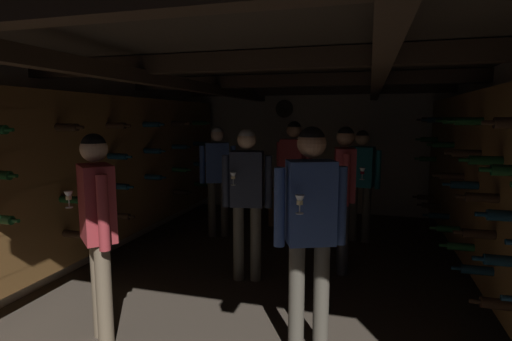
% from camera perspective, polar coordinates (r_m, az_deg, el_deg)
% --- Properties ---
extents(ground_plane, '(8.40, 8.40, 0.00)m').
position_cam_1_polar(ground_plane, '(4.68, 2.85, -14.72)').
color(ground_plane, '#473D33').
extents(room_shell, '(4.72, 6.52, 2.41)m').
position_cam_1_polar(room_shell, '(4.61, 3.77, 3.05)').
color(room_shell, beige).
rests_on(room_shell, ground_plane).
extents(wine_crate_stack, '(0.52, 0.35, 0.60)m').
position_cam_1_polar(wine_crate_stack, '(6.58, 4.39, -5.35)').
color(wine_crate_stack, brown).
rests_on(wine_crate_stack, ground_plane).
extents(display_bottle, '(0.08, 0.08, 0.35)m').
position_cam_1_polar(display_bottle, '(6.45, 4.90, -1.69)').
color(display_bottle, '#0F2838').
rests_on(display_bottle, wine_crate_stack).
extents(person_host_center, '(0.53, 0.37, 1.67)m').
position_cam_1_polar(person_host_center, '(4.23, -1.32, -2.85)').
color(person_host_center, '#4C473D').
rests_on(person_host_center, ground_plane).
extents(person_guest_mid_right, '(0.36, 0.54, 1.68)m').
position_cam_1_polar(person_guest_mid_right, '(4.59, 12.68, -2.05)').
color(person_guest_mid_right, '#2D2D33').
rests_on(person_guest_mid_right, ground_plane).
extents(person_guest_far_right, '(0.53, 0.33, 1.61)m').
position_cam_1_polar(person_guest_far_right, '(5.80, 14.99, -0.68)').
color(person_guest_far_right, '#4C473D').
rests_on(person_guest_far_right, ground_plane).
extents(person_guest_rear_center, '(0.52, 0.33, 1.74)m').
position_cam_1_polar(person_guest_rear_center, '(5.47, 5.50, 0.06)').
color(person_guest_rear_center, '#2D2D33').
rests_on(person_guest_rear_center, ground_plane).
extents(person_guest_far_left, '(0.51, 0.41, 1.65)m').
position_cam_1_polar(person_guest_far_left, '(5.87, -5.56, -0.03)').
color(person_guest_far_left, '#4C473D').
rests_on(person_guest_far_left, ground_plane).
extents(person_guest_near_left, '(0.46, 0.39, 1.67)m').
position_cam_1_polar(person_guest_near_left, '(3.30, -21.99, -6.46)').
color(person_guest_near_left, brown).
rests_on(person_guest_near_left, ground_plane).
extents(person_guest_near_right, '(0.51, 0.41, 1.72)m').
position_cam_1_polar(person_guest_near_right, '(2.93, 7.87, -6.91)').
color(person_guest_near_right, '#4C473D').
rests_on(person_guest_near_right, ground_plane).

